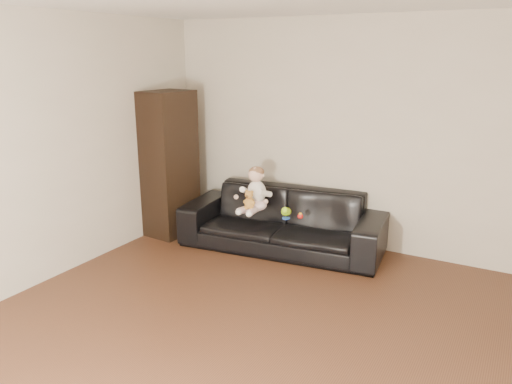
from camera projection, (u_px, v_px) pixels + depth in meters
The scene contains 10 objects.
floor at pixel (246, 372), 3.57m from camera, with size 5.50×5.50×0.00m, color #4B2B1A.
wall_back at pixel (370, 137), 5.53m from camera, with size 5.00×5.00×0.00m, color #BDB39F.
sofa at pixel (283, 220), 5.75m from camera, with size 2.30×0.90×0.67m, color black.
cabinet at pixel (170, 164), 6.10m from camera, with size 0.44×0.61×1.77m, color black.
shelf_item at pixel (169, 132), 5.98m from camera, with size 0.18×0.25×0.28m, color silver.
baby at pixel (255, 192), 5.69m from camera, with size 0.35×0.43×0.52m.
teddy_bear at pixel (249, 200), 5.57m from camera, with size 0.12×0.13×0.22m.
toy_green at pixel (286, 212), 5.57m from camera, with size 0.11×0.13×0.09m, color #A1E31A.
toy_rattle at pixel (300, 216), 5.46m from camera, with size 0.06×0.06×0.06m, color red.
toy_blue_disc at pixel (286, 218), 5.47m from camera, with size 0.09×0.09×0.01m, color blue.
Camera 1 is at (1.56, -2.66, 2.21)m, focal length 35.00 mm.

